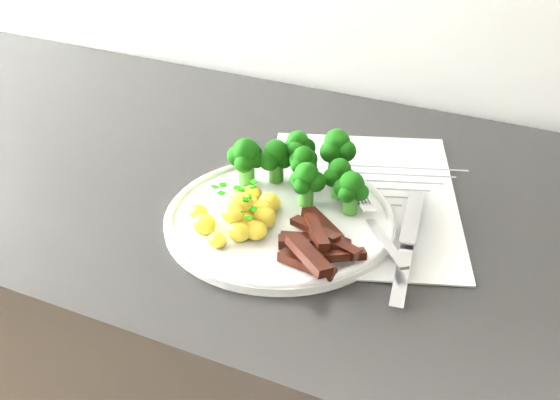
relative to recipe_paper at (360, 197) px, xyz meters
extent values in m
cube|color=white|center=(0.00, 0.00, 0.00)|extent=(0.31, 0.37, 0.00)
cube|color=slate|center=(0.03, 0.09, 0.00)|extent=(0.14, 0.05, 0.00)
cube|color=slate|center=(0.02, 0.07, 0.00)|extent=(0.13, 0.05, 0.00)
cube|color=slate|center=(0.02, 0.05, 0.00)|extent=(0.13, 0.05, 0.00)
cube|color=slate|center=(0.01, 0.02, 0.00)|extent=(0.12, 0.05, 0.00)
cube|color=slate|center=(0.00, 0.00, 0.00)|extent=(0.12, 0.05, 0.00)
cube|color=slate|center=(-0.01, -0.02, 0.00)|extent=(0.12, 0.04, 0.00)
cube|color=slate|center=(-0.02, -0.04, 0.00)|extent=(0.11, 0.04, 0.00)
cylinder|color=white|center=(-0.06, -0.09, 0.00)|extent=(0.25, 0.25, 0.01)
torus|color=white|center=(-0.06, -0.09, 0.01)|extent=(0.25, 0.25, 0.01)
cylinder|color=#2B661B|center=(-0.06, -0.03, 0.03)|extent=(0.01, 0.01, 0.02)
sphere|color=black|center=(-0.05, -0.03, 0.04)|extent=(0.02, 0.02, 0.02)
sphere|color=black|center=(-0.06, -0.02, 0.05)|extent=(0.02, 0.02, 0.02)
sphere|color=black|center=(-0.07, -0.02, 0.04)|extent=(0.02, 0.02, 0.02)
sphere|color=black|center=(-0.06, -0.04, 0.04)|extent=(0.02, 0.02, 0.02)
sphere|color=black|center=(-0.06, -0.03, 0.05)|extent=(0.02, 0.02, 0.02)
cylinder|color=#2B661B|center=(-0.02, -0.02, 0.02)|extent=(0.02, 0.02, 0.02)
sphere|color=black|center=(-0.01, -0.02, 0.04)|extent=(0.02, 0.02, 0.02)
sphere|color=black|center=(-0.02, -0.01, 0.04)|extent=(0.02, 0.02, 0.02)
sphere|color=black|center=(-0.02, -0.03, 0.04)|extent=(0.02, 0.02, 0.02)
sphere|color=black|center=(-0.02, -0.02, 0.04)|extent=(0.03, 0.03, 0.03)
cylinder|color=#2B661B|center=(-0.10, -0.02, 0.02)|extent=(0.02, 0.02, 0.02)
sphere|color=black|center=(-0.09, -0.02, 0.04)|extent=(0.02, 0.02, 0.02)
sphere|color=black|center=(-0.10, -0.01, 0.04)|extent=(0.02, 0.02, 0.02)
sphere|color=black|center=(-0.10, -0.03, 0.04)|extent=(0.02, 0.02, 0.02)
sphere|color=black|center=(-0.10, -0.02, 0.05)|extent=(0.03, 0.03, 0.03)
cylinder|color=#2B661B|center=(-0.04, 0.01, 0.03)|extent=(0.02, 0.02, 0.03)
sphere|color=black|center=(-0.02, 0.01, 0.05)|extent=(0.03, 0.03, 0.03)
sphere|color=black|center=(-0.04, 0.02, 0.05)|extent=(0.02, 0.02, 0.02)
sphere|color=black|center=(-0.04, 0.00, 0.05)|extent=(0.03, 0.03, 0.03)
sphere|color=black|center=(-0.04, 0.01, 0.06)|extent=(0.03, 0.03, 0.03)
cylinder|color=#2B661B|center=(-0.08, 0.00, 0.03)|extent=(0.02, 0.02, 0.02)
sphere|color=black|center=(-0.07, 0.00, 0.05)|extent=(0.02, 0.02, 0.02)
sphere|color=black|center=(-0.08, 0.01, 0.05)|extent=(0.02, 0.02, 0.02)
sphere|color=black|center=(-0.09, 0.00, 0.05)|extent=(0.02, 0.02, 0.02)
sphere|color=black|center=(-0.08, -0.01, 0.05)|extent=(0.02, 0.02, 0.02)
sphere|color=black|center=(-0.08, 0.00, 0.05)|extent=(0.03, 0.03, 0.03)
cylinder|color=#2B661B|center=(0.00, -0.05, 0.02)|extent=(0.02, 0.02, 0.02)
sphere|color=black|center=(0.01, -0.05, 0.04)|extent=(0.02, 0.02, 0.02)
sphere|color=black|center=(0.00, -0.04, 0.04)|extent=(0.02, 0.02, 0.02)
sphere|color=black|center=(-0.01, -0.05, 0.04)|extent=(0.02, 0.02, 0.02)
sphere|color=black|center=(0.00, -0.06, 0.04)|extent=(0.02, 0.02, 0.02)
sphere|color=black|center=(0.00, -0.05, 0.05)|extent=(0.03, 0.03, 0.03)
cylinder|color=#2B661B|center=(-0.13, -0.04, 0.02)|extent=(0.02, 0.02, 0.03)
sphere|color=black|center=(-0.12, -0.04, 0.04)|extent=(0.02, 0.02, 0.02)
sphere|color=black|center=(-0.13, -0.03, 0.04)|extent=(0.03, 0.03, 0.03)
sphere|color=black|center=(-0.14, -0.04, 0.04)|extent=(0.02, 0.02, 0.02)
sphere|color=black|center=(-0.13, -0.05, 0.04)|extent=(0.02, 0.02, 0.02)
sphere|color=black|center=(-0.13, -0.04, 0.05)|extent=(0.03, 0.03, 0.03)
cylinder|color=#2B661B|center=(-0.05, -0.05, 0.02)|extent=(0.02, 0.02, 0.02)
sphere|color=black|center=(-0.04, -0.05, 0.04)|extent=(0.02, 0.02, 0.02)
sphere|color=black|center=(-0.05, -0.04, 0.04)|extent=(0.02, 0.02, 0.02)
sphere|color=black|center=(-0.06, -0.05, 0.04)|extent=(0.02, 0.02, 0.02)
sphere|color=black|center=(-0.05, -0.06, 0.04)|extent=(0.02, 0.02, 0.02)
sphere|color=black|center=(-0.05, -0.05, 0.05)|extent=(0.03, 0.03, 0.03)
ellipsoid|color=yellow|center=(-0.09, -0.10, 0.02)|extent=(0.02, 0.02, 0.02)
ellipsoid|color=yellow|center=(-0.09, -0.12, 0.02)|extent=(0.02, 0.02, 0.02)
ellipsoid|color=yellow|center=(-0.07, -0.14, 0.02)|extent=(0.02, 0.02, 0.02)
ellipsoid|color=yellow|center=(-0.08, -0.08, 0.02)|extent=(0.03, 0.02, 0.02)
ellipsoid|color=yellow|center=(-0.10, -0.12, 0.02)|extent=(0.02, 0.02, 0.02)
ellipsoid|color=yellow|center=(-0.09, -0.13, 0.02)|extent=(0.02, 0.02, 0.02)
ellipsoid|color=yellow|center=(-0.10, -0.12, 0.02)|extent=(0.02, 0.02, 0.02)
ellipsoid|color=yellow|center=(-0.09, -0.12, 0.02)|extent=(0.03, 0.02, 0.02)
ellipsoid|color=yellow|center=(-0.08, -0.11, 0.02)|extent=(0.02, 0.02, 0.02)
ellipsoid|color=yellow|center=(-0.14, -0.13, 0.02)|extent=(0.02, 0.02, 0.02)
ellipsoid|color=yellow|center=(-0.12, -0.15, 0.02)|extent=(0.02, 0.02, 0.02)
ellipsoid|color=yellow|center=(-0.09, -0.12, 0.03)|extent=(0.02, 0.02, 0.02)
ellipsoid|color=yellow|center=(-0.10, -0.12, 0.03)|extent=(0.02, 0.02, 0.02)
ellipsoid|color=yellow|center=(-0.10, -0.17, 0.02)|extent=(0.02, 0.02, 0.02)
ellipsoid|color=yellow|center=(-0.10, -0.13, 0.03)|extent=(0.02, 0.02, 0.02)
ellipsoid|color=yellow|center=(-0.11, -0.07, 0.02)|extent=(0.02, 0.02, 0.02)
ellipsoid|color=yellow|center=(-0.08, -0.10, 0.02)|extent=(0.02, 0.02, 0.02)
ellipsoid|color=yellow|center=(-0.08, -0.15, 0.02)|extent=(0.02, 0.02, 0.02)
ellipsoid|color=yellow|center=(-0.08, -0.15, 0.02)|extent=(0.02, 0.02, 0.02)
ellipsoid|color=yellow|center=(-0.09, -0.14, 0.03)|extent=(0.02, 0.02, 0.02)
ellipsoid|color=yellow|center=(-0.07, -0.11, 0.02)|extent=(0.03, 0.02, 0.02)
ellipsoid|color=yellow|center=(-0.08, -0.10, 0.02)|extent=(0.02, 0.02, 0.02)
ellipsoid|color=yellow|center=(-0.09, -0.12, 0.03)|extent=(0.02, 0.02, 0.02)
ellipsoid|color=yellow|center=(-0.12, -0.08, 0.02)|extent=(0.02, 0.02, 0.02)
cube|color=#0E6E02|center=(-0.10, -0.12, 0.04)|extent=(0.01, 0.01, 0.00)
cube|color=#0E6E02|center=(-0.13, -0.12, 0.05)|extent=(0.01, 0.01, 0.00)
cube|color=#0E6E02|center=(-0.08, -0.13, 0.05)|extent=(0.01, 0.01, 0.00)
cube|color=#0E6E02|center=(-0.09, -0.14, 0.04)|extent=(0.01, 0.01, 0.00)
cube|color=#0E6E02|center=(-0.09, -0.11, 0.04)|extent=(0.01, 0.01, 0.00)
cube|color=#0E6E02|center=(-0.10, -0.12, 0.04)|extent=(0.01, 0.01, 0.00)
cube|color=#0E6E02|center=(-0.09, -0.09, 0.05)|extent=(0.01, 0.01, 0.00)
cube|color=#0E6E02|center=(-0.12, -0.12, 0.04)|extent=(0.01, 0.01, 0.00)
cube|color=#0E6E02|center=(-0.07, -0.13, 0.04)|extent=(0.01, 0.01, 0.00)
cube|color=#0E6E02|center=(-0.07, -0.14, 0.03)|extent=(0.01, 0.01, 0.00)
cube|color=#0E6E02|center=(-0.09, -0.09, 0.04)|extent=(0.01, 0.01, 0.00)
cube|color=#0E6E02|center=(-0.10, -0.11, 0.04)|extent=(0.01, 0.01, 0.00)
cube|color=#0E6E02|center=(-0.13, -0.10, 0.04)|extent=(0.01, 0.01, 0.00)
cube|color=#0E6E02|center=(-0.11, -0.10, 0.04)|extent=(0.01, 0.01, 0.00)
cube|color=black|center=(0.00, -0.16, 0.01)|extent=(0.06, 0.02, 0.01)
cube|color=black|center=(0.00, -0.11, 0.01)|extent=(0.05, 0.03, 0.01)
cube|color=black|center=(-0.01, -0.13, 0.01)|extent=(0.07, 0.04, 0.01)
cube|color=black|center=(-0.01, -0.12, 0.01)|extent=(0.07, 0.03, 0.01)
cube|color=black|center=(-0.01, -0.09, 0.01)|extent=(0.06, 0.05, 0.01)
cube|color=black|center=(0.00, -0.16, 0.03)|extent=(0.06, 0.05, 0.01)
cube|color=black|center=(-0.01, -0.12, 0.02)|extent=(0.06, 0.03, 0.01)
cube|color=black|center=(0.02, -0.13, 0.02)|extent=(0.06, 0.03, 0.01)
cube|color=black|center=(0.00, -0.12, 0.03)|extent=(0.05, 0.06, 0.02)
cube|color=black|center=(0.03, -0.14, 0.02)|extent=(0.05, 0.04, 0.01)
cube|color=silver|center=(0.06, -0.10, 0.01)|extent=(0.07, 0.09, 0.01)
cube|color=silver|center=(0.02, -0.05, 0.02)|extent=(0.03, 0.03, 0.00)
cylinder|color=silver|center=(0.01, -0.03, 0.02)|extent=(0.02, 0.03, 0.00)
cylinder|color=silver|center=(0.01, -0.03, 0.02)|extent=(0.02, 0.03, 0.00)
cylinder|color=silver|center=(0.01, -0.03, 0.02)|extent=(0.02, 0.03, 0.00)
cylinder|color=silver|center=(0.00, -0.03, 0.02)|extent=(0.02, 0.03, 0.00)
cube|color=silver|center=(0.07, -0.03, 0.01)|extent=(0.04, 0.12, 0.01)
cube|color=silver|center=(0.09, -0.13, 0.00)|extent=(0.03, 0.10, 0.02)
camera|label=1|loc=(0.21, -0.67, 0.43)|focal=45.18mm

